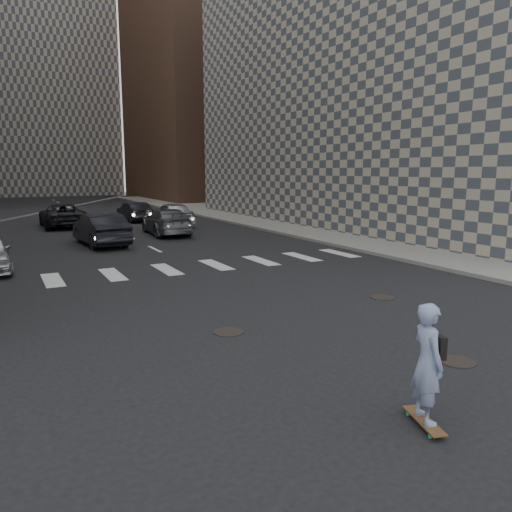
{
  "coord_description": "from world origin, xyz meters",
  "views": [
    {
      "loc": [
        -6.52,
        -8.83,
        3.67
      ],
      "look_at": [
        -0.14,
        3.38,
        1.3
      ],
      "focal_mm": 35.0,
      "sensor_mm": 36.0,
      "label": 1
    }
  ],
  "objects_px": {
    "traffic_car_b": "(167,222)",
    "traffic_car_e": "(134,212)",
    "traffic_car_a": "(101,229)",
    "skateboarder": "(428,363)",
    "traffic_car_c": "(62,215)",
    "traffic_car_d": "(172,214)"
  },
  "relations": [
    {
      "from": "traffic_car_c",
      "to": "traffic_car_b",
      "type": "bearing_deg",
      "value": 124.43
    },
    {
      "from": "skateboarder",
      "to": "traffic_car_c",
      "type": "relative_size",
      "value": 0.34
    },
    {
      "from": "traffic_car_a",
      "to": "traffic_car_e",
      "type": "height_order",
      "value": "traffic_car_a"
    },
    {
      "from": "traffic_car_a",
      "to": "traffic_car_c",
      "type": "xyz_separation_m",
      "value": [
        -0.69,
        9.53,
        -0.04
      ]
    },
    {
      "from": "traffic_car_b",
      "to": "traffic_car_c",
      "type": "relative_size",
      "value": 0.95
    },
    {
      "from": "skateboarder",
      "to": "traffic_car_c",
      "type": "distance_m",
      "value": 30.04
    },
    {
      "from": "traffic_car_a",
      "to": "traffic_car_b",
      "type": "height_order",
      "value": "traffic_car_a"
    },
    {
      "from": "skateboarder",
      "to": "traffic_car_b",
      "type": "height_order",
      "value": "skateboarder"
    },
    {
      "from": "traffic_car_c",
      "to": "traffic_car_a",
      "type": "bearing_deg",
      "value": 93.52
    },
    {
      "from": "traffic_car_b",
      "to": "traffic_car_d",
      "type": "bearing_deg",
      "value": -108.85
    },
    {
      "from": "traffic_car_d",
      "to": "traffic_car_e",
      "type": "relative_size",
      "value": 1.13
    },
    {
      "from": "skateboarder",
      "to": "traffic_car_d",
      "type": "xyz_separation_m",
      "value": [
        5.1,
        27.11,
        -0.15
      ]
    },
    {
      "from": "traffic_car_b",
      "to": "traffic_car_e",
      "type": "relative_size",
      "value": 1.23
    },
    {
      "from": "skateboarder",
      "to": "traffic_car_a",
      "type": "bearing_deg",
      "value": 109.64
    },
    {
      "from": "traffic_car_e",
      "to": "traffic_car_b",
      "type": "bearing_deg",
      "value": 84.11
    },
    {
      "from": "traffic_car_e",
      "to": "traffic_car_c",
      "type": "bearing_deg",
      "value": 12.98
    },
    {
      "from": "skateboarder",
      "to": "traffic_car_c",
      "type": "height_order",
      "value": "skateboarder"
    },
    {
      "from": "skateboarder",
      "to": "traffic_car_c",
      "type": "bearing_deg",
      "value": 110.27
    },
    {
      "from": "traffic_car_b",
      "to": "traffic_car_c",
      "type": "bearing_deg",
      "value": -51.39
    },
    {
      "from": "traffic_car_d",
      "to": "traffic_car_e",
      "type": "xyz_separation_m",
      "value": [
        -1.44,
        4.48,
        -0.12
      ]
    },
    {
      "from": "traffic_car_b",
      "to": "traffic_car_e",
      "type": "bearing_deg",
      "value": -88.04
    },
    {
      "from": "skateboarder",
      "to": "traffic_car_e",
      "type": "relative_size",
      "value": 0.44
    }
  ]
}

